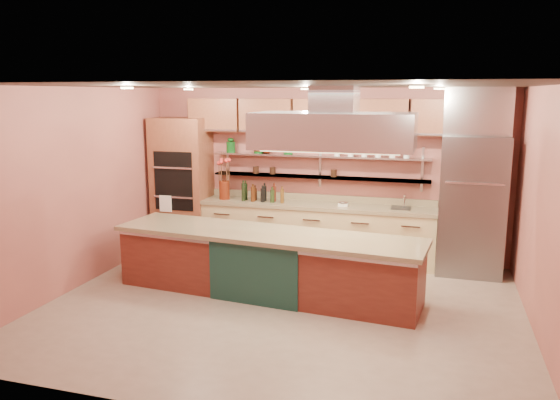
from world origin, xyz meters
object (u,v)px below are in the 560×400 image
(refrigerator, at_px, (471,206))
(kitchen_scale, at_px, (343,203))
(copper_kettle, at_px, (267,149))
(green_canister, at_px, (288,149))
(flower_vase, at_px, (224,190))
(island, at_px, (267,263))

(refrigerator, xyz_separation_m, kitchen_scale, (-1.94, 0.01, -0.08))
(refrigerator, relative_size, kitchen_scale, 13.72)
(copper_kettle, relative_size, green_canister, 0.99)
(green_canister, bearing_deg, flower_vase, -168.33)
(flower_vase, relative_size, kitchen_scale, 2.07)
(refrigerator, bearing_deg, copper_kettle, 176.01)
(island, distance_m, kitchen_scale, 1.95)
(flower_vase, xyz_separation_m, green_canister, (1.07, 0.22, 0.72))
(copper_kettle, bearing_deg, island, -72.49)
(copper_kettle, bearing_deg, kitchen_scale, -9.20)
(refrigerator, xyz_separation_m, copper_kettle, (-3.30, 0.23, 0.74))
(refrigerator, distance_m, green_canister, 3.03)
(kitchen_scale, distance_m, copper_kettle, 1.60)
(island, bearing_deg, kitchen_scale, 72.09)
(green_canister, bearing_deg, kitchen_scale, -12.59)
(refrigerator, xyz_separation_m, green_canister, (-2.93, 0.23, 0.75))
(kitchen_scale, bearing_deg, refrigerator, -0.62)
(copper_kettle, distance_m, green_canister, 0.37)
(flower_vase, height_order, kitchen_scale, flower_vase)
(flower_vase, distance_m, green_canister, 1.30)
(flower_vase, height_order, green_canister, green_canister)
(refrigerator, distance_m, copper_kettle, 3.39)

